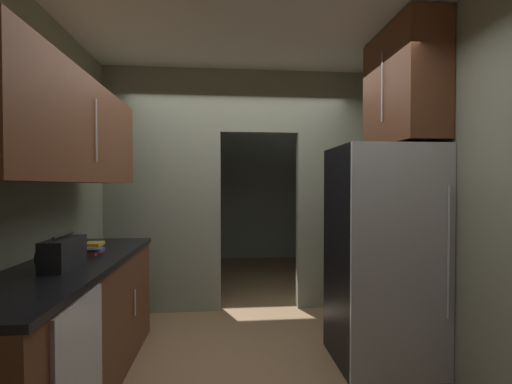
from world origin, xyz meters
The scene contains 12 objects.
ground centered at (0.00, 0.00, 0.00)m, with size 20.00×20.00×0.00m, color brown.
kitchen_overhead_slab centered at (0.00, 0.40, 2.83)m, with size 3.46×6.70×0.06m, color silver.
kitchen_partition centered at (-0.07, 1.35, 1.50)m, with size 3.06×0.12×2.80m.
adjoining_room_shell centered at (0.00, 3.27, 1.40)m, with size 3.06×2.89×2.80m.
kitchen_flank_right centered at (1.58, -0.58, 1.40)m, with size 0.10×3.85×2.80m, color gray.
refrigerator centered at (1.13, 0.02, 0.89)m, with size 0.78×0.72×1.78m.
lower_cabinet_run centered at (-1.21, -0.26, 0.47)m, with size 0.63×2.13×0.94m.
dishwasher centered at (-0.91, -0.86, 0.44)m, with size 0.02×0.56×0.88m.
upper_cabinet_counterside centered at (-1.21, -0.26, 1.83)m, with size 0.36×1.92×0.70m.
upper_cabinet_fridgeside centered at (1.35, 0.12, 2.29)m, with size 0.36×0.86×0.98m.
boombox centered at (-1.19, -0.42, 1.03)m, with size 0.16×0.37×0.22m.
book_stack centered at (-1.16, 0.02, 0.98)m, with size 0.15×0.17×0.09m.
Camera 1 is at (-0.16, -2.68, 1.46)m, focal length 23.97 mm.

